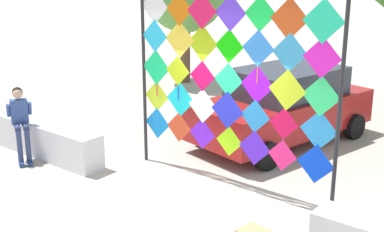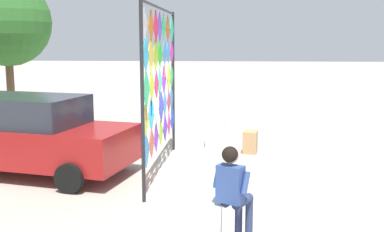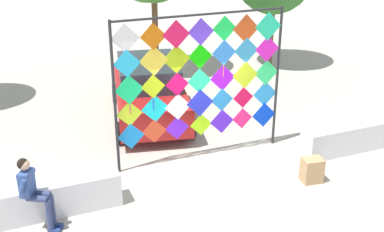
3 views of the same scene
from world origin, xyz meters
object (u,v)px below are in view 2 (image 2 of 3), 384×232
(kite_display_rack, at_px, (161,76))
(cardboard_box_large, at_px, (250,142))
(seated_vendor, at_px, (235,190))
(parked_car, at_px, (30,135))
(tree_broadleaf, at_px, (2,20))

(kite_display_rack, xyz_separation_m, cardboard_box_large, (1.95, -2.13, -1.92))
(seated_vendor, bearing_deg, cardboard_box_large, -4.63)
(seated_vendor, relative_size, parked_car, 0.33)
(kite_display_rack, bearing_deg, tree_broadleaf, 48.38)
(parked_car, relative_size, tree_broadleaf, 0.94)
(parked_car, height_order, cardboard_box_large, parked_car)
(kite_display_rack, distance_m, tree_broadleaf, 8.75)
(parked_car, height_order, tree_broadleaf, tree_broadleaf)
(parked_car, xyz_separation_m, cardboard_box_large, (2.39, -5.07, -0.60))
(seated_vendor, bearing_deg, tree_broadleaf, 39.01)
(seated_vendor, xyz_separation_m, parked_car, (3.81, 4.57, -0.05))
(kite_display_rack, height_order, cardboard_box_large, kite_display_rack)
(kite_display_rack, bearing_deg, parked_car, 98.48)
(parked_car, bearing_deg, kite_display_rack, -81.52)
(tree_broadleaf, bearing_deg, parked_car, -150.40)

